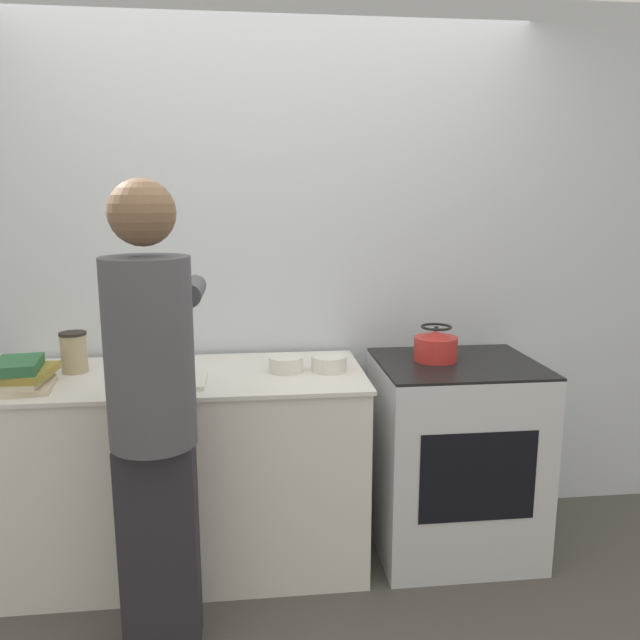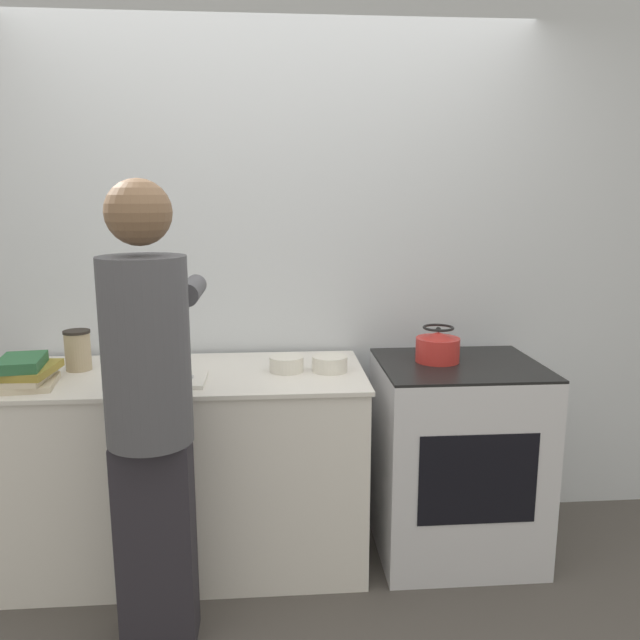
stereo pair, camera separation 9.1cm
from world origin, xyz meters
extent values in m
plane|color=#4C4742|center=(0.00, 0.00, 0.00)|extent=(12.00, 12.00, 0.00)
cube|color=silver|center=(0.00, 0.73, 1.30)|extent=(8.00, 0.05, 2.60)
cube|color=silver|center=(-0.41, 0.33, 0.44)|extent=(1.57, 0.67, 0.88)
cube|color=silver|center=(-0.41, 0.33, 0.89)|extent=(1.59, 0.69, 0.02)
cube|color=silver|center=(0.83, 0.32, 0.46)|extent=(0.73, 0.63, 0.91)
cube|color=black|center=(0.83, 0.32, 0.92)|extent=(0.73, 0.63, 0.01)
cube|color=black|center=(0.83, 0.00, 0.50)|extent=(0.51, 0.01, 0.40)
cube|color=#28262C|center=(-0.47, -0.21, 0.40)|extent=(0.28, 0.17, 0.80)
cylinder|color=#4C4C51|center=(-0.47, -0.21, 1.14)|extent=(0.31, 0.31, 0.67)
sphere|color=brown|center=(-0.47, -0.21, 1.62)|extent=(0.23, 0.23, 0.23)
cylinder|color=#4C4C51|center=(-0.60, 0.07, 1.31)|extent=(0.09, 0.30, 0.09)
cylinder|color=#4C4C51|center=(-0.34, 0.07, 1.31)|extent=(0.09, 0.30, 0.09)
cube|color=silver|center=(-0.47, 0.19, 0.91)|extent=(0.32, 0.23, 0.02)
cube|color=silver|center=(-0.44, 0.19, 0.92)|extent=(0.15, 0.04, 0.01)
cube|color=black|center=(-0.56, 0.19, 0.92)|extent=(0.09, 0.03, 0.01)
cylinder|color=red|center=(0.73, 0.36, 0.98)|extent=(0.20, 0.20, 0.11)
cone|color=red|center=(0.73, 0.36, 1.05)|extent=(0.16, 0.16, 0.03)
sphere|color=black|center=(0.73, 0.36, 1.07)|extent=(0.02, 0.02, 0.02)
torus|color=black|center=(0.73, 0.36, 1.08)|extent=(0.14, 0.14, 0.01)
cylinder|color=silver|center=(0.23, 0.31, 0.94)|extent=(0.16, 0.16, 0.07)
cylinder|color=silver|center=(0.04, 0.33, 0.93)|extent=(0.15, 0.15, 0.07)
cylinder|color=tan|center=(-0.90, 0.42, 0.99)|extent=(0.11, 0.11, 0.17)
cylinder|color=#28231E|center=(-0.90, 0.42, 1.08)|extent=(0.12, 0.12, 0.01)
cube|color=beige|center=(-1.03, 0.18, 0.91)|extent=(0.24, 0.27, 0.02)
cube|color=beige|center=(-1.03, 0.19, 0.94)|extent=(0.16, 0.26, 0.02)
cube|color=olive|center=(-1.04, 0.20, 0.97)|extent=(0.22, 0.28, 0.03)
cube|color=#2D663D|center=(-1.05, 0.18, 1.00)|extent=(0.20, 0.26, 0.04)
camera|label=1|loc=(-0.12, -2.37, 1.67)|focal=35.00mm
camera|label=2|loc=(-0.03, -2.38, 1.67)|focal=35.00mm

